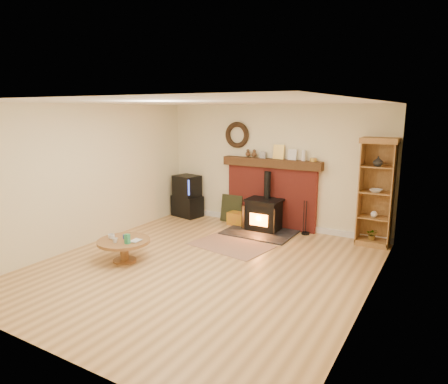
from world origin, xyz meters
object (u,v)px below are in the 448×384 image
Objects in this scene: tv_unit at (187,197)px; coffee_table at (124,244)px; curio_cabinet at (376,192)px; wood_stove at (263,216)px.

tv_unit is 1.13× the size of coffee_table.
curio_cabinet is 4.61m from coffee_table.
wood_stove is 3.01m from coffee_table.
coffee_table is at bearing -75.01° from tv_unit.
tv_unit reaches higher than coffee_table.
tv_unit is at bearing 174.51° from wood_stove.
wood_stove is 1.43× the size of tv_unit.
coffee_table is at bearing -115.35° from wood_stove.
curio_cabinet reaches higher than wood_stove.
tv_unit is 0.49× the size of curio_cabinet.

